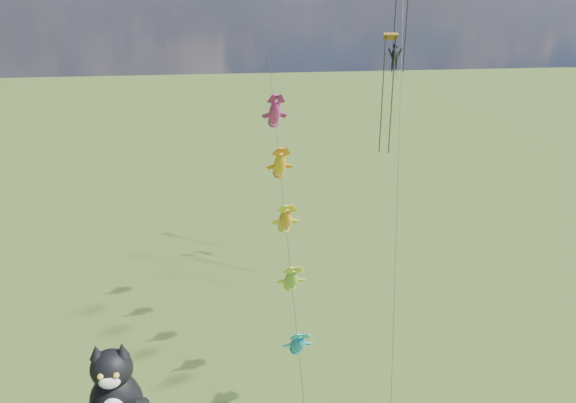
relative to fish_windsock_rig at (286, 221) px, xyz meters
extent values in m
ellipsoid|color=black|center=(-8.13, -10.35, -1.38)|extent=(1.68, 1.54, 1.54)
cone|color=black|center=(-8.60, -10.35, -0.57)|extent=(0.56, 0.56, 0.57)
cone|color=black|center=(-7.65, -10.35, -0.57)|extent=(0.56, 0.56, 0.57)
ellipsoid|color=white|center=(-8.13, -10.97, -1.52)|extent=(0.82, 0.44, 0.55)
sphere|color=gold|center=(-8.41, -11.04, -1.21)|extent=(0.23, 0.23, 0.23)
sphere|color=gold|center=(-7.84, -11.04, -1.21)|extent=(0.23, 0.23, 0.23)
cylinder|color=black|center=(0.01, -0.90, -1.06)|extent=(0.16, 15.83, 18.52)
ellipsoid|color=blue|center=(0.04, -4.38, -5.13)|extent=(0.74, 1.95, 2.11)
ellipsoid|color=green|center=(0.02, -2.17, -2.54)|extent=(0.74, 1.95, 2.11)
ellipsoid|color=#D84919|center=(0.00, 0.04, 0.05)|extent=(0.74, 1.95, 2.11)
ellipsoid|color=yellow|center=(-0.02, 2.26, 2.64)|extent=(0.74, 1.95, 2.11)
ellipsoid|color=#D8337D|center=(-0.04, 4.47, 5.23)|extent=(0.74, 1.95, 2.11)
cylinder|color=black|center=(7.37, 2.77, 1.91)|extent=(4.69, 16.45, 24.45)
cube|color=#36A016|center=(8.16, 8.22, 9.35)|extent=(1.05, 0.79, 0.50)
cylinder|color=black|center=(7.83, 8.22, 5.32)|extent=(0.08, 0.08, 8.07)
cylinder|color=black|center=(8.49, 8.22, 5.32)|extent=(0.08, 0.08, 8.07)
cylinder|color=black|center=(9.30, 10.98, 10.25)|extent=(0.08, 0.08, 7.62)
cylinder|color=black|center=(10.10, 10.98, 10.25)|extent=(0.08, 0.08, 7.62)
camera|label=1|loc=(-3.98, -28.91, 12.02)|focal=35.00mm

